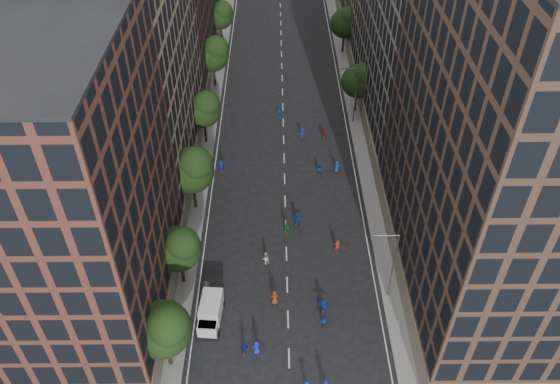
% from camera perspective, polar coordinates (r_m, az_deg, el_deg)
% --- Properties ---
extents(ground, '(240.00, 240.00, 0.00)m').
position_cam_1_polar(ground, '(79.34, 0.39, 5.29)').
color(ground, black).
rests_on(ground, ground).
extents(sidewalk_left, '(4.00, 105.00, 0.15)m').
position_cam_1_polar(sidewalk_left, '(86.19, -7.77, 8.14)').
color(sidewalk_left, slate).
rests_on(sidewalk_left, ground).
extents(sidewalk_right, '(4.00, 105.00, 0.15)m').
position_cam_1_polar(sidewalk_right, '(86.51, 8.37, 8.21)').
color(sidewalk_right, slate).
rests_on(sidewalk_right, ground).
extents(bldg_left_a, '(14.00, 22.00, 30.00)m').
position_cam_1_polar(bldg_left_a, '(50.52, -21.11, -0.50)').
color(bldg_left_a, '#572B21').
rests_on(bldg_left_a, ground).
extents(bldg_left_b, '(14.00, 26.00, 34.00)m').
position_cam_1_polar(bldg_left_b, '(68.65, -16.06, 14.15)').
color(bldg_left_b, '#877058').
rests_on(bldg_left_b, ground).
extents(bldg_right_a, '(14.00, 30.00, 36.00)m').
position_cam_1_polar(bldg_right_a, '(52.54, 22.19, 5.11)').
color(bldg_right_a, '#453025').
rests_on(bldg_right_a, ground).
extents(bldg_right_b, '(14.00, 28.00, 33.00)m').
position_cam_1_polar(bldg_right_b, '(77.33, 15.28, 16.93)').
color(bldg_right_b, '#6B6358').
rests_on(bldg_right_b, ground).
extents(tree_left_0, '(5.20, 5.20, 8.83)m').
position_cam_1_polar(tree_left_0, '(50.19, -12.00, -13.73)').
color(tree_left_0, black).
rests_on(tree_left_0, ground).
extents(tree_left_1, '(4.80, 4.80, 8.21)m').
position_cam_1_polar(tree_left_1, '(56.75, -10.46, -5.73)').
color(tree_left_1, black).
rests_on(tree_left_1, ground).
extents(tree_left_2, '(5.60, 5.60, 9.45)m').
position_cam_1_polar(tree_left_2, '(64.94, -9.16, 2.46)').
color(tree_left_2, black).
rests_on(tree_left_2, ground).
extents(tree_left_3, '(5.00, 5.00, 8.58)m').
position_cam_1_polar(tree_left_3, '(76.61, -7.95, 8.67)').
color(tree_left_3, black).
rests_on(tree_left_3, ground).
extents(tree_left_4, '(5.40, 5.40, 9.08)m').
position_cam_1_polar(tree_left_4, '(90.33, -6.96, 14.24)').
color(tree_left_4, black).
rests_on(tree_left_4, ground).
extents(tree_left_5, '(4.80, 4.80, 8.33)m').
position_cam_1_polar(tree_left_5, '(105.00, -6.20, 17.96)').
color(tree_left_5, black).
rests_on(tree_left_5, ground).
extents(tree_right_a, '(5.00, 5.00, 8.39)m').
position_cam_1_polar(tree_right_a, '(83.89, 8.29, 11.54)').
color(tree_right_a, black).
rests_on(tree_right_a, ground).
extents(tree_right_b, '(5.20, 5.20, 8.83)m').
position_cam_1_polar(tree_right_b, '(101.51, 6.91, 17.25)').
color(tree_right_b, black).
rests_on(tree_right_b, ground).
extents(streetlamp_near, '(2.64, 0.22, 9.06)m').
position_cam_1_polar(streetlamp_near, '(56.09, 11.57, -7.21)').
color(streetlamp_near, '#595B60').
rests_on(streetlamp_near, ground).
extents(streetlamp_far, '(2.64, 0.22, 9.06)m').
position_cam_1_polar(streetlamp_far, '(81.52, 7.78, 10.28)').
color(streetlamp_far, '#595B60').
rests_on(streetlamp_far, ground).
extents(cargo_van, '(2.52, 4.77, 2.46)m').
position_cam_1_polar(cargo_van, '(56.41, -7.27, -12.33)').
color(cargo_van, white).
rests_on(cargo_van, ground).
extents(skater_0, '(1.01, 0.86, 1.75)m').
position_cam_1_polar(skater_0, '(54.15, -2.47, -15.95)').
color(skater_0, '#1729BB').
rests_on(skater_0, ground).
extents(skater_2, '(0.92, 0.82, 1.57)m').
position_cam_1_polar(skater_2, '(56.14, 4.52, -13.25)').
color(skater_2, '#1327A1').
rests_on(skater_2, ground).
extents(skater_4, '(0.94, 0.46, 1.55)m').
position_cam_1_polar(skater_4, '(54.28, -3.81, -16.03)').
color(skater_4, navy).
rests_on(skater_4, ground).
extents(skater_5, '(1.72, 0.83, 1.78)m').
position_cam_1_polar(skater_5, '(57.11, 4.58, -11.77)').
color(skater_5, '#152AAD').
rests_on(skater_5, ground).
extents(skater_6, '(0.96, 0.68, 1.83)m').
position_cam_1_polar(skater_6, '(57.55, -0.56, -10.98)').
color(skater_6, maroon).
rests_on(skater_6, ground).
extents(skater_7, '(0.64, 0.44, 1.73)m').
position_cam_1_polar(skater_7, '(62.73, 6.00, -5.66)').
color(skater_7, '#AF2E1D').
rests_on(skater_7, ground).
extents(skater_8, '(0.98, 0.87, 1.67)m').
position_cam_1_polar(skater_8, '(61.17, -1.50, -6.97)').
color(skater_8, silver).
rests_on(skater_8, ground).
extents(skater_9, '(1.38, 1.03, 1.90)m').
position_cam_1_polar(skater_9, '(58.74, -7.66, -9.98)').
color(skater_9, '#45464A').
rests_on(skater_9, ground).
extents(skater_10, '(1.21, 0.72, 1.93)m').
position_cam_1_polar(skater_10, '(64.19, 0.77, -3.90)').
color(skater_10, '#1A5820').
rests_on(skater_10, ground).
extents(skater_11, '(1.71, 1.00, 1.76)m').
position_cam_1_polar(skater_11, '(65.52, 1.76, -2.88)').
color(skater_11, '#13349C').
rests_on(skater_11, ground).
extents(skater_12, '(0.94, 0.79, 1.64)m').
position_cam_1_polar(skater_12, '(73.65, 5.96, 2.61)').
color(skater_12, navy).
rests_on(skater_12, ground).
extents(skater_13, '(0.75, 0.52, 1.94)m').
position_cam_1_polar(skater_13, '(73.58, -6.17, 2.70)').
color(skater_13, '#122299').
rests_on(skater_13, ground).
extents(skater_14, '(0.77, 0.61, 1.53)m').
position_cam_1_polar(skater_14, '(73.13, 4.13, 2.37)').
color(skater_14, navy).
rests_on(skater_14, ground).
extents(skater_15, '(1.23, 0.98, 1.66)m').
position_cam_1_polar(skater_15, '(79.60, 2.31, 6.12)').
color(skater_15, '#1F16B4').
rests_on(skater_15, ground).
extents(skater_16, '(1.01, 0.51, 1.66)m').
position_cam_1_polar(skater_16, '(84.05, -0.06, 8.23)').
color(skater_16, '#144FA6').
rests_on(skater_16, ground).
extents(skater_17, '(1.50, 0.59, 1.58)m').
position_cam_1_polar(skater_17, '(79.97, 4.64, 6.15)').
color(skater_17, maroon).
rests_on(skater_17, ground).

